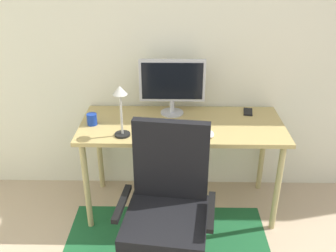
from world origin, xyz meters
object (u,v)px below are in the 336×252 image
at_px(coffee_cup, 92,119).
at_px(desk_lamp, 121,102).
at_px(cell_phone, 248,112).
at_px(office_chair, 167,218).
at_px(monitor, 172,83).
at_px(keyboard, 169,133).
at_px(computer_mouse, 210,134).
at_px(desk, 182,132).

bearing_deg(coffee_cup, desk_lamp, -34.53).
bearing_deg(cell_phone, office_chair, -115.42).
distance_m(monitor, keyboard, 0.43).
distance_m(computer_mouse, desk_lamp, 0.65).
relative_size(desk, desk_lamp, 4.12).
height_order(monitor, desk_lamp, monitor).
bearing_deg(office_chair, monitor, 95.87).
xyz_separation_m(desk, cell_phone, (0.53, 0.21, 0.08)).
bearing_deg(coffee_cup, monitor, 19.76).
height_order(monitor, computer_mouse, monitor).
height_order(desk, desk_lamp, desk_lamp).
height_order(keyboard, office_chair, office_chair).
bearing_deg(office_chair, keyboard, 97.08).
height_order(desk_lamp, office_chair, desk_lamp).
height_order(computer_mouse, desk_lamp, desk_lamp).
bearing_deg(desk_lamp, desk, 25.55).
height_order(monitor, coffee_cup, monitor).
bearing_deg(desk_lamp, office_chair, -56.21).
bearing_deg(monitor, keyboard, -93.07).
bearing_deg(computer_mouse, keyboard, 174.15).
bearing_deg(keyboard, monitor, 86.93).
distance_m(monitor, computer_mouse, 0.52).
bearing_deg(computer_mouse, desk_lamp, 179.66).
distance_m(desk, office_chair, 0.73).
height_order(monitor, office_chair, monitor).
bearing_deg(coffee_cup, office_chair, -48.92).
distance_m(cell_phone, desk_lamp, 1.06).
bearing_deg(coffee_cup, keyboard, -14.10).
distance_m(desk, computer_mouse, 0.29).
xyz_separation_m(monitor, keyboard, (-0.02, -0.36, -0.25)).
bearing_deg(cell_phone, coffee_cup, -159.10).
bearing_deg(monitor, office_chair, -91.34).
relative_size(desk, coffee_cup, 17.61).
bearing_deg(keyboard, computer_mouse, -5.85).
xyz_separation_m(keyboard, computer_mouse, (0.28, -0.03, 0.01)).
relative_size(desk_lamp, office_chair, 0.36).
relative_size(monitor, computer_mouse, 4.84).
bearing_deg(computer_mouse, office_chair, -120.69).
height_order(keyboard, cell_phone, keyboard).
xyz_separation_m(keyboard, cell_phone, (0.62, 0.38, -0.00)).
relative_size(keyboard, computer_mouse, 4.13).
distance_m(keyboard, computer_mouse, 0.29).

